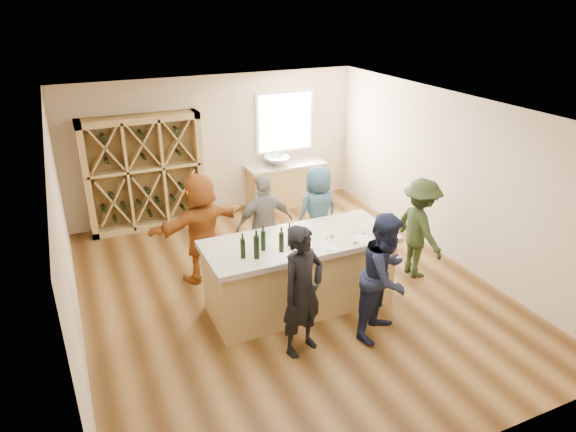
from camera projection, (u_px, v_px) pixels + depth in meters
name	position (u px, v px, depth m)	size (l,w,h in m)	color
floor	(287.00, 292.00, 8.01)	(6.00, 7.00, 0.10)	brown
ceiling	(287.00, 106.00, 6.85)	(6.00, 7.00, 0.10)	white
wall_back	(216.00, 145.00, 10.39)	(6.00, 0.10, 2.80)	beige
wall_front	(454.00, 349.00, 4.47)	(6.00, 0.10, 2.80)	beige
wall_left	(61.00, 246.00, 6.28)	(0.10, 7.00, 2.80)	beige
wall_right	(453.00, 178.00, 8.58)	(0.10, 7.00, 2.80)	beige
window_frame	(285.00, 122.00, 10.75)	(1.30, 0.06, 1.30)	white
window_pane	(285.00, 122.00, 10.72)	(1.18, 0.01, 1.18)	white
wine_rack	(145.00, 173.00, 9.72)	(2.20, 0.45, 2.20)	tan
back_counter_base	(286.00, 186.00, 11.02)	(1.60, 0.58, 0.86)	tan
back_counter_top	(286.00, 165.00, 10.83)	(1.70, 0.62, 0.06)	#AFA28F
sink	(277.00, 161.00, 10.71)	(0.54, 0.54, 0.19)	silver
faucet	(274.00, 156.00, 10.84)	(0.02, 0.02, 0.30)	silver
tasting_counter_base	(300.00, 275.00, 7.40)	(2.60, 1.00, 1.00)	tan
tasting_counter_top	(300.00, 242.00, 7.19)	(2.72, 1.12, 0.08)	#AFA28F
wine_bottle_a	(243.00, 248.00, 6.62)	(0.07, 0.07, 0.27)	black
wine_bottle_b	(257.00, 247.00, 6.60)	(0.08, 0.08, 0.32)	black
wine_bottle_c	(263.00, 240.00, 6.82)	(0.07, 0.07, 0.28)	black
wine_bottle_d	(281.00, 242.00, 6.77)	(0.07, 0.07, 0.28)	black
wine_bottle_e	(290.00, 237.00, 6.94)	(0.07, 0.07, 0.26)	black
wine_glass_a	(293.00, 253.00, 6.60)	(0.07, 0.07, 0.17)	white
wine_glass_b	(328.00, 244.00, 6.82)	(0.07, 0.07, 0.19)	white
wine_glass_c	(356.00, 238.00, 7.02)	(0.06, 0.06, 0.16)	white
wine_glass_d	(332.00, 231.00, 7.21)	(0.07, 0.07, 0.18)	white
wine_glass_e	(365.00, 228.00, 7.27)	(0.07, 0.07, 0.19)	white
tasting_menu_a	(287.00, 257.00, 6.69)	(0.20, 0.27, 0.00)	white
tasting_menu_b	(328.00, 247.00, 6.96)	(0.19, 0.26, 0.00)	white
tasting_menu_c	(364.00, 239.00, 7.17)	(0.21, 0.29, 0.00)	white
person_near_left	(303.00, 291.00, 6.31)	(0.64, 0.46, 1.74)	black
person_near_right	(385.00, 276.00, 6.66)	(0.85, 0.46, 1.74)	#191E38
person_server	(420.00, 228.00, 8.11)	(1.06, 0.49, 1.64)	#263319
person_far_mid	(265.00, 225.00, 8.20)	(0.98, 0.50, 1.67)	slate
person_far_right	(318.00, 212.00, 8.76)	(0.79, 0.51, 1.61)	#335972
person_far_left	(202.00, 227.00, 8.00)	(1.64, 0.59, 1.77)	#994C19
wine_glass_f	(291.00, 228.00, 7.28)	(0.07, 0.07, 0.18)	white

